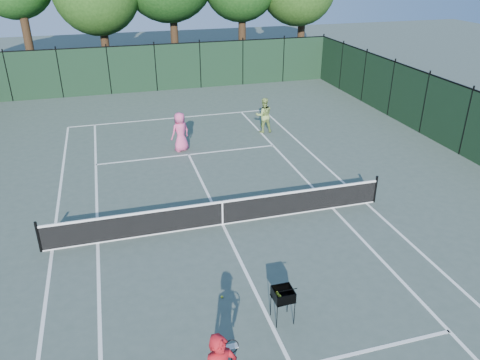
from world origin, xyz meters
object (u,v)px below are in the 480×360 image
object	(u,v)px
player_green	(264,115)
loose_ball_midcourt	(222,297)
ball_hopper	(283,295)
player_pink	(180,132)

from	to	relation	value
player_green	loose_ball_midcourt	world-z (taller)	player_green
ball_hopper	player_green	bearing A→B (deg)	69.42
ball_hopper	loose_ball_midcourt	bearing A→B (deg)	131.76
player_green	player_pink	bearing A→B (deg)	20.09
player_green	ball_hopper	distance (m)	13.81
loose_ball_midcourt	player_pink	bearing A→B (deg)	86.20
player_green	ball_hopper	xyz separation A→B (m)	(-3.97, -13.23, -0.10)
player_pink	loose_ball_midcourt	distance (m)	10.73
ball_hopper	loose_ball_midcourt	world-z (taller)	ball_hopper
loose_ball_midcourt	ball_hopper	bearing A→B (deg)	-44.35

